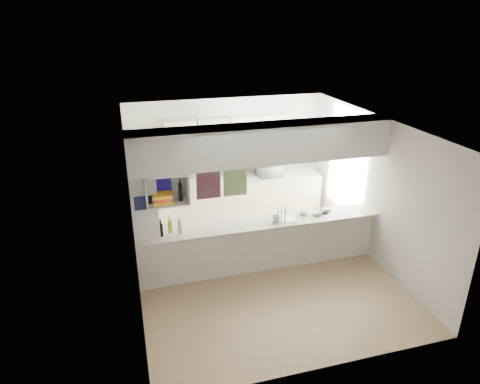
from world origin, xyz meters
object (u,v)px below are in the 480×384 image
object	(u,v)px
bowl	(268,163)
dish_rack	(284,214)
microwave	(270,170)
wine_bottles	(171,227)

from	to	relation	value
bowl	dish_rack	bearing A→B (deg)	-101.70
microwave	wine_bottles	distance (m)	3.18
microwave	wine_bottles	size ratio (longest dim) A/B	1.36
bowl	wine_bottles	bearing A→B (deg)	-138.68
microwave	bowl	world-z (taller)	bowl
dish_rack	bowl	bearing A→B (deg)	94.96
microwave	wine_bottles	bearing A→B (deg)	31.84
microwave	dish_rack	xyz separation A→B (m)	(-0.46, -2.05, -0.05)
microwave	bowl	xyz separation A→B (m)	(-0.03, -0.01, 0.17)
dish_rack	wine_bottles	xyz separation A→B (m)	(-1.94, -0.04, 0.03)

